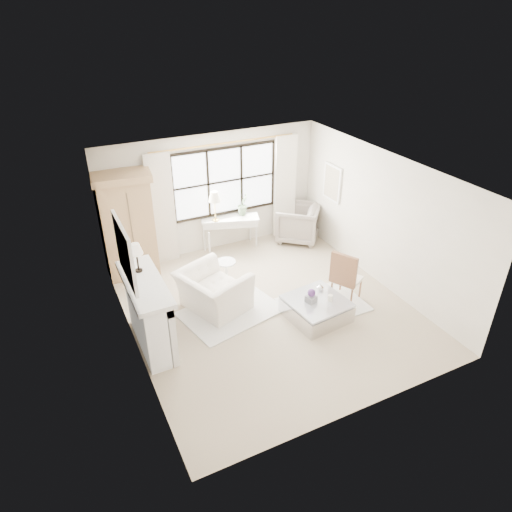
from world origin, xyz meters
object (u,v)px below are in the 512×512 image
object	(u,v)px
club_armchair	(213,291)
coffee_table	(316,309)
console_table	(230,233)
armoire	(128,225)

from	to	relation	value
club_armchair	coffee_table	distance (m)	1.94
console_table	club_armchair	distance (m)	2.38
coffee_table	console_table	bearing A→B (deg)	90.14
armoire	club_armchair	distance (m)	2.32
coffee_table	club_armchair	bearing A→B (deg)	138.99
club_armchair	coffee_table	bearing A→B (deg)	-144.87
armoire	coffee_table	bearing A→B (deg)	-42.02
console_table	coffee_table	xyz separation A→B (m)	(0.36, -3.13, -0.22)
console_table	armoire	bearing A→B (deg)	-158.37
console_table	club_armchair	size ratio (longest dim) A/B	1.15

